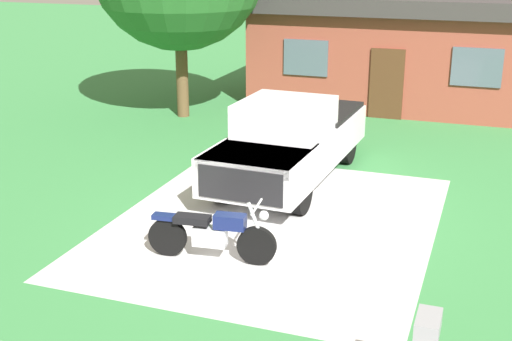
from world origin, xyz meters
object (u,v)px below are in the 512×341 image
object	(u,v)px
motorcycle	(212,234)
pickup_truck	(292,139)
neighbor_house	(401,47)
mailbox	(427,339)

from	to	relation	value
motorcycle	pickup_truck	world-z (taller)	pickup_truck
pickup_truck	neighbor_house	xyz separation A→B (m)	(1.03, 8.88, 0.84)
motorcycle	neighbor_house	distance (m)	13.35
mailbox	neighbor_house	distance (m)	16.36
pickup_truck	mailbox	size ratio (longest dim) A/B	4.53
motorcycle	mailbox	xyz separation A→B (m)	(3.78, -2.87, 0.51)
motorcycle	pickup_truck	size ratio (longest dim) A/B	0.39
mailbox	neighbor_house	world-z (taller)	neighbor_house
pickup_truck	neighbor_house	distance (m)	8.98
motorcycle	mailbox	world-z (taller)	mailbox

